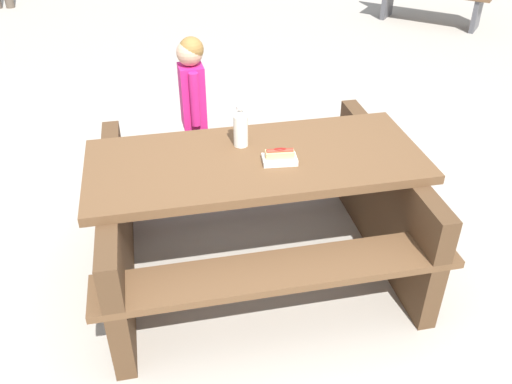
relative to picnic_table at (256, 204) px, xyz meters
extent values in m
plane|color=#ADA599|center=(0.00, 0.00, -0.44)|extent=(30.00, 30.00, 0.00)
cube|color=brown|center=(0.00, 0.00, 0.28)|extent=(1.81, 0.78, 0.05)
cube|color=brown|center=(0.01, 0.56, -0.01)|extent=(1.80, 0.30, 0.04)
cube|color=brown|center=(-0.01, -0.56, -0.01)|extent=(1.80, 0.30, 0.04)
cube|color=#4D3520|center=(0.78, -0.01, -0.09)|extent=(0.12, 1.40, 0.70)
cube|color=#4D3520|center=(-0.78, 0.01, -0.09)|extent=(0.12, 1.40, 0.70)
cylinder|color=silver|center=(-0.05, 0.15, 0.40)|extent=(0.08, 0.08, 0.18)
cone|color=silver|center=(-0.05, 0.15, 0.51)|extent=(0.07, 0.07, 0.04)
cylinder|color=silver|center=(-0.05, 0.15, 0.53)|extent=(0.04, 0.04, 0.02)
cube|color=white|center=(0.11, -0.08, 0.32)|extent=(0.19, 0.13, 0.03)
cube|color=#D8B272|center=(0.11, -0.08, 0.35)|extent=(0.16, 0.07, 0.04)
cylinder|color=maroon|center=(0.11, -0.08, 0.37)|extent=(0.14, 0.04, 0.03)
ellipsoid|color=maroon|center=(0.11, -0.08, 0.38)|extent=(0.07, 0.03, 0.01)
cylinder|color=#3F334C|center=(-0.23, 0.88, -0.19)|extent=(0.08, 0.08, 0.51)
cylinder|color=#3F334C|center=(-0.23, 0.99, -0.19)|extent=(0.08, 0.08, 0.51)
cube|color=#D11E72|center=(-0.23, 0.93, 0.28)|extent=(0.16, 0.17, 0.43)
cylinder|color=#D11E72|center=(-0.23, 0.83, 0.30)|extent=(0.06, 0.06, 0.36)
cylinder|color=#D11E72|center=(-0.24, 1.04, 0.30)|extent=(0.06, 0.06, 0.36)
sphere|color=tan|center=(-0.23, 0.93, 0.58)|extent=(0.17, 0.17, 0.17)
sphere|color=olive|center=(-0.22, 0.93, 0.60)|extent=(0.16, 0.16, 0.16)
cube|color=#4C4C51|center=(2.91, 4.71, -0.24)|extent=(0.29, 0.31, 0.41)
cube|color=#4C4C51|center=(3.80, 3.90, -0.24)|extent=(0.29, 0.31, 0.41)
camera|label=1|loc=(-0.54, -2.44, 1.76)|focal=37.94mm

